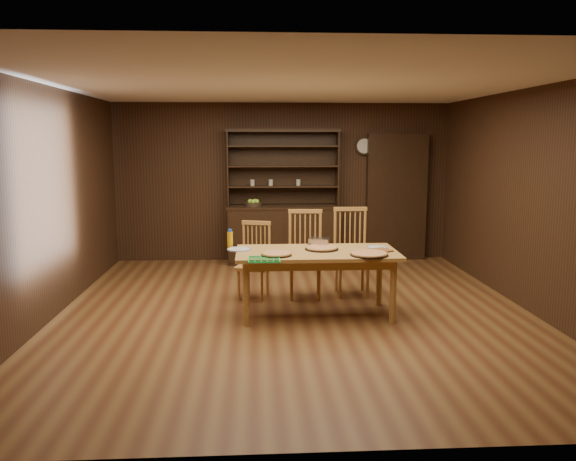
{
  "coord_description": "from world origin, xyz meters",
  "views": [
    {
      "loc": [
        -0.46,
        -6.33,
        1.99
      ],
      "look_at": [
        -0.06,
        0.4,
        0.91
      ],
      "focal_mm": 35.0,
      "sensor_mm": 36.0,
      "label": 1
    }
  ],
  "objects": [
    {
      "name": "wall_clock",
      "position": [
        1.35,
        2.96,
        1.9
      ],
      "size": [
        0.3,
        0.05,
        0.3
      ],
      "color": "black",
      "rests_on": "room_shell"
    },
    {
      "name": "pot_holder_b",
      "position": [
        0.95,
        -0.15,
        0.76
      ],
      "size": [
        0.23,
        0.23,
        0.01
      ],
      "primitive_type": "cube",
      "rotation": [
        0.0,
        0.0,
        -0.25
      ],
      "color": "#AD131D",
      "rests_on": "dining_table"
    },
    {
      "name": "dining_table",
      "position": [
        0.24,
        -0.11,
        0.67
      ],
      "size": [
        1.83,
        0.91,
        0.75
      ],
      "color": "#C18F43",
      "rests_on": "floor"
    },
    {
      "name": "floor",
      "position": [
        0.0,
        0.0,
        0.0
      ],
      "size": [
        6.0,
        6.0,
        0.0
      ],
      "primitive_type": "plane",
      "color": "brown",
      "rests_on": "ground"
    },
    {
      "name": "pizza_left",
      "position": [
        -0.23,
        -0.34,
        0.77
      ],
      "size": [
        0.34,
        0.34,
        0.04
      ],
      "color": "black",
      "rests_on": "dining_table"
    },
    {
      "name": "doorway",
      "position": [
        1.9,
        2.9,
        1.05
      ],
      "size": [
        1.0,
        0.18,
        2.1
      ],
      "primitive_type": "cube",
      "color": "black",
      "rests_on": "floor"
    },
    {
      "name": "chair_center",
      "position": [
        0.18,
        0.71,
        0.59
      ],
      "size": [
        0.49,
        0.47,
        1.12
      ],
      "rotation": [
        0.0,
        0.0,
        -0.08
      ],
      "color": "#BC8840",
      "rests_on": "floor"
    },
    {
      "name": "china_hutch",
      "position": [
        -0.0,
        2.75,
        0.6
      ],
      "size": [
        1.84,
        0.52,
        2.17
      ],
      "color": "black",
      "rests_on": "floor"
    },
    {
      "name": "cooling_rack",
      "position": [
        -0.37,
        -0.55,
        0.76
      ],
      "size": [
        0.32,
        0.32,
        0.01
      ],
      "primitive_type": null,
      "rotation": [
        0.0,
        0.0,
        -0.0
      ],
      "color": "#0CA844",
      "rests_on": "dining_table"
    },
    {
      "name": "chair_right",
      "position": [
        0.79,
        0.79,
        0.6
      ],
      "size": [
        0.47,
        0.44,
        1.13
      ],
      "rotation": [
        0.0,
        0.0,
        0.0
      ],
      "color": "#BC8840",
      "rests_on": "floor"
    },
    {
      "name": "room_shell",
      "position": [
        0.0,
        0.0,
        1.58
      ],
      "size": [
        6.0,
        6.0,
        6.0
      ],
      "color": "white",
      "rests_on": "floor"
    },
    {
      "name": "plate_right",
      "position": [
        0.96,
        0.02,
        0.76
      ],
      "size": [
        0.23,
        0.23,
        0.02
      ],
      "color": "beige",
      "rests_on": "dining_table"
    },
    {
      "name": "fruit_bowl",
      "position": [
        -0.49,
        2.69,
        0.98
      ],
      "size": [
        0.29,
        0.29,
        0.12
      ],
      "color": "black",
      "rests_on": "china_hutch"
    },
    {
      "name": "pot_holder_a",
      "position": [
        0.96,
        -0.15,
        0.76
      ],
      "size": [
        0.28,
        0.28,
        0.02
      ],
      "primitive_type": "cube",
      "rotation": [
        0.0,
        0.0,
        0.38
      ],
      "color": "#AD131D",
      "rests_on": "dining_table"
    },
    {
      "name": "juice_bottle",
      "position": [
        -0.76,
        0.18,
        0.85
      ],
      "size": [
        0.07,
        0.07,
        0.22
      ],
      "color": "orange",
      "rests_on": "dining_table"
    },
    {
      "name": "pizza_center",
      "position": [
        0.3,
        -0.03,
        0.77
      ],
      "size": [
        0.39,
        0.39,
        0.04
      ],
      "color": "black",
      "rests_on": "dining_table"
    },
    {
      "name": "pizza_right",
      "position": [
        0.78,
        -0.39,
        0.77
      ],
      "size": [
        0.42,
        0.42,
        0.04
      ],
      "color": "black",
      "rests_on": "dining_table"
    },
    {
      "name": "foil_dish",
      "position": [
        0.3,
        0.2,
        0.8
      ],
      "size": [
        0.26,
        0.22,
        0.09
      ],
      "primitive_type": "cube",
      "rotation": [
        0.0,
        0.0,
        -0.24
      ],
      "color": "silver",
      "rests_on": "dining_table"
    },
    {
      "name": "plate_left",
      "position": [
        -0.65,
        0.0,
        0.76
      ],
      "size": [
        0.27,
        0.27,
        0.02
      ],
      "color": "beige",
      "rests_on": "dining_table"
    },
    {
      "name": "chair_left",
      "position": [
        -0.47,
        0.69,
        0.51
      ],
      "size": [
        0.49,
        0.47,
        0.97
      ],
      "rotation": [
        0.0,
        0.0,
        -0.28
      ],
      "color": "#BC8840",
      "rests_on": "floor"
    }
  ]
}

